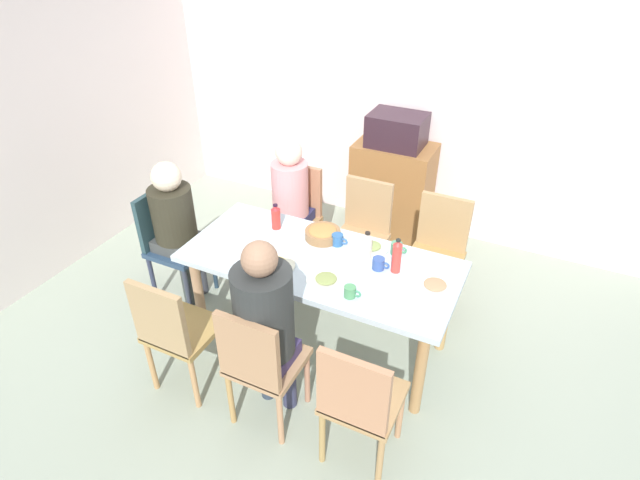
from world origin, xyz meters
TOP-DOWN VIEW (x-y plane):
  - ground_plane at (0.00, 0.00)m, footprint 5.73×5.73m
  - wall_back at (0.00, 1.91)m, footprint 5.01×0.12m
  - wall_left at (-2.45, 0.00)m, footprint 0.12×3.94m
  - dining_table at (0.00, 0.00)m, footprint 1.82×0.81m
  - chair_0 at (0.61, -0.78)m, footprint 0.40×0.40m
  - chair_1 at (-1.29, 0.00)m, footprint 0.40×0.40m
  - person_1 at (-1.20, 0.00)m, footprint 0.32×0.32m
  - chair_2 at (0.61, 0.78)m, footprint 0.40×0.40m
  - chair_3 at (-0.61, 0.78)m, footprint 0.40×0.40m
  - person_3 at (-0.61, 0.69)m, footprint 0.30×0.30m
  - chair_4 at (-0.61, -0.78)m, footprint 0.40×0.40m
  - chair_5 at (0.00, 0.78)m, footprint 0.40×0.40m
  - chair_6 at (0.00, -0.78)m, footprint 0.40×0.40m
  - person_6 at (0.00, -0.69)m, footprint 0.33×0.33m
  - plate_0 at (-0.22, -0.19)m, footprint 0.25×0.25m
  - plate_1 at (0.76, 0.03)m, footprint 0.25×0.25m
  - plate_2 at (0.27, 0.26)m, footprint 0.22×0.22m
  - plate_3 at (0.14, -0.20)m, footprint 0.24×0.24m
  - bowl_0 at (-0.09, 0.24)m, footprint 0.25×0.25m
  - cup_0 at (0.43, 0.28)m, footprint 0.11×0.08m
  - cup_1 at (0.03, 0.21)m, footprint 0.11×0.08m
  - cup_2 at (0.33, -0.27)m, footprint 0.11×0.07m
  - cup_3 at (0.38, 0.07)m, footprint 0.11×0.08m
  - bottle_0 at (0.49, 0.09)m, footprint 0.06×0.06m
  - bottle_1 at (-0.45, 0.21)m, footprint 0.06×0.06m
  - bottle_2 at (0.27, 0.15)m, footprint 0.07×0.07m
  - side_cabinet at (-0.04, 1.61)m, footprint 0.70×0.44m
  - microwave at (-0.04, 1.61)m, footprint 0.48×0.36m

SIDE VIEW (x-z plane):
  - ground_plane at x=0.00m, z-range 0.00..0.00m
  - side_cabinet at x=-0.04m, z-range 0.00..0.90m
  - chair_0 at x=0.61m, z-range 0.06..0.96m
  - chair_1 at x=-1.29m, z-range 0.06..0.96m
  - chair_2 at x=0.61m, z-range 0.06..0.96m
  - chair_3 at x=-0.61m, z-range 0.06..0.96m
  - chair_4 at x=-0.61m, z-range 0.06..0.96m
  - chair_5 at x=0.00m, z-range 0.06..0.96m
  - chair_6 at x=0.00m, z-range 0.06..0.96m
  - dining_table at x=0.00m, z-range 0.27..1.00m
  - person_1 at x=-1.20m, z-range 0.13..1.30m
  - person_3 at x=-0.61m, z-range 0.12..1.31m
  - plate_1 at x=0.76m, z-range 0.72..0.76m
  - plate_2 at x=0.27m, z-range 0.72..0.76m
  - plate_0 at x=-0.22m, z-range 0.72..0.76m
  - plate_3 at x=0.14m, z-range 0.72..0.76m
  - cup_2 at x=0.33m, z-range 0.72..0.80m
  - cup_3 at x=0.38m, z-range 0.72..0.80m
  - cup_1 at x=0.03m, z-range 0.72..0.80m
  - bowl_0 at x=-0.09m, z-range 0.72..0.81m
  - person_6 at x=0.00m, z-range 0.13..1.40m
  - cup_0 at x=0.43m, z-range 0.72..0.81m
  - bottle_1 at x=-0.45m, z-range 0.72..0.91m
  - bottle_2 at x=0.27m, z-range 0.72..0.91m
  - bottle_0 at x=0.49m, z-range 0.72..0.96m
  - microwave at x=-0.04m, z-range 0.90..1.18m
  - wall_back at x=0.00m, z-range 0.00..2.60m
  - wall_left at x=-2.45m, z-range 0.00..2.60m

